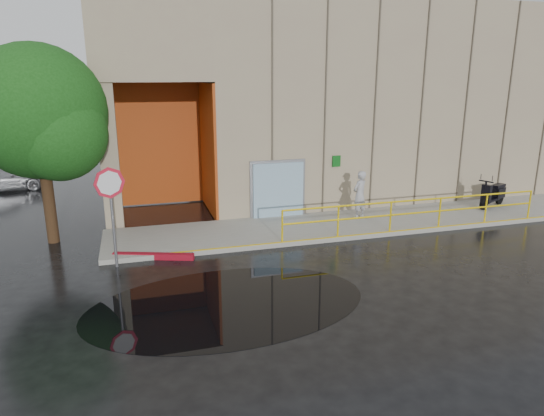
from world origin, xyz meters
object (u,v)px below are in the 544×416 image
Objects in this scene: person at (360,195)px; car_c at (2,178)px; red_curb at (153,256)px; tree_near at (43,117)px; scooter at (494,187)px; stop_sign at (111,196)px.

person is 16.55m from car_c.
person reaches higher than red_curb.
tree_near is at bearing 141.07° from red_curb.
stop_sign is (-14.27, -2.02, 1.11)m from scooter.
person is 8.79m from stop_sign.
tree_near is (3.41, -8.64, 3.41)m from car_c.
stop_sign is at bearing -161.53° from red_curb.
red_curb is at bearing 18.31° from stop_sign.
red_curb is (-13.25, -1.68, -0.86)m from scooter.
scooter is 0.76× the size of red_curb.
car_c is at bearing 111.55° from tree_near.
scooter is 0.46× the size of car_c.
red_curb is (1.02, 0.34, -1.97)m from stop_sign.
scooter reaches higher than red_curb.
tree_near is (-2.87, 2.32, 3.90)m from red_curb.
scooter is (5.79, -0.07, -0.08)m from person.
red_curb is 5.37m from tree_near.
stop_sign is 0.46× the size of tree_near.
car_c reaches higher than red_curb.
car_c is at bearing 114.82° from stop_sign.
tree_near is at bearing 124.68° from stop_sign.
red_curb is 12.64m from car_c.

